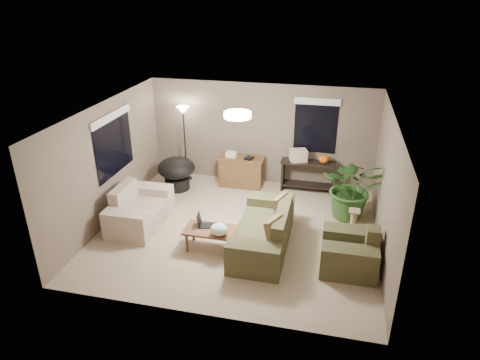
% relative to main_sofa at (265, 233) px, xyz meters
% --- Properties ---
extents(room_shell, '(5.50, 5.50, 5.50)m').
position_rel_main_sofa_xyz_m(room_shell, '(-0.63, 0.43, 0.96)').
color(room_shell, '#C1B18F').
rests_on(room_shell, ground).
extents(main_sofa, '(0.95, 2.20, 0.85)m').
position_rel_main_sofa_xyz_m(main_sofa, '(0.00, 0.00, 0.00)').
color(main_sofa, '#46452A').
rests_on(main_sofa, ground).
extents(throw_pillows, '(0.40, 1.40, 0.47)m').
position_rel_main_sofa_xyz_m(throw_pillows, '(0.26, 0.00, 0.36)').
color(throw_pillows, '#8C7251').
rests_on(throw_pillows, main_sofa).
extents(loveseat, '(0.90, 1.60, 0.85)m').
position_rel_main_sofa_xyz_m(loveseat, '(-2.71, 0.24, 0.00)').
color(loveseat, beige).
rests_on(loveseat, ground).
extents(armchair, '(0.95, 1.00, 0.85)m').
position_rel_main_sofa_xyz_m(armchair, '(1.57, -0.34, 0.00)').
color(armchair, brown).
rests_on(armchair, ground).
extents(coffee_table, '(1.00, 0.55, 0.42)m').
position_rel_main_sofa_xyz_m(coffee_table, '(-0.97, -0.31, 0.06)').
color(coffee_table, brown).
rests_on(coffee_table, ground).
extents(laptop, '(0.39, 0.28, 0.24)m').
position_rel_main_sofa_xyz_m(laptop, '(-1.14, -0.21, 0.19)').
color(laptop, black).
rests_on(laptop, coffee_table).
extents(plastic_bag, '(0.38, 0.36, 0.22)m').
position_rel_main_sofa_xyz_m(plastic_bag, '(-0.77, -0.46, 0.24)').
color(plastic_bag, white).
rests_on(plastic_bag, coffee_table).
extents(desk, '(1.10, 0.50, 0.75)m').
position_rel_main_sofa_xyz_m(desk, '(-1.04, 2.55, 0.08)').
color(desk, brown).
rests_on(desk, ground).
extents(desk_papers, '(0.69, 0.28, 0.12)m').
position_rel_main_sofa_xyz_m(desk_papers, '(-1.20, 2.54, 0.51)').
color(desk_papers, silver).
rests_on(desk_papers, desk).
extents(console_table, '(1.30, 0.40, 0.75)m').
position_rel_main_sofa_xyz_m(console_table, '(0.58, 2.64, 0.14)').
color(console_table, black).
rests_on(console_table, ground).
extents(pumpkin, '(0.30, 0.30, 0.20)m').
position_rel_main_sofa_xyz_m(pumpkin, '(0.93, 2.64, 0.56)').
color(pumpkin, orange).
rests_on(pumpkin, console_table).
extents(cardboard_box, '(0.45, 0.40, 0.28)m').
position_rel_main_sofa_xyz_m(cardboard_box, '(0.33, 2.64, 0.60)').
color(cardboard_box, beige).
rests_on(cardboard_box, console_table).
extents(papasan_chair, '(1.13, 1.13, 0.80)m').
position_rel_main_sofa_xyz_m(papasan_chair, '(-2.54, 2.02, 0.17)').
color(papasan_chair, black).
rests_on(papasan_chair, ground).
extents(floor_lamp, '(0.32, 0.32, 1.91)m').
position_rel_main_sofa_xyz_m(floor_lamp, '(-2.51, 2.62, 1.30)').
color(floor_lamp, black).
rests_on(floor_lamp, ground).
extents(ceiling_fixture, '(0.50, 0.50, 0.10)m').
position_rel_main_sofa_xyz_m(ceiling_fixture, '(-0.63, 0.43, 2.15)').
color(ceiling_fixture, white).
rests_on(ceiling_fixture, room_shell).
extents(houseplant, '(1.26, 1.40, 1.09)m').
position_rel_main_sofa_xyz_m(houseplant, '(1.59, 1.53, 0.25)').
color(houseplant, '#2D5923').
rests_on(houseplant, ground).
extents(cat_scratching_post, '(0.32, 0.32, 0.50)m').
position_rel_main_sofa_xyz_m(cat_scratching_post, '(1.65, 0.90, -0.08)').
color(cat_scratching_post, tan).
rests_on(cat_scratching_post, ground).
extents(window_left, '(0.05, 1.56, 1.33)m').
position_rel_main_sofa_xyz_m(window_left, '(-3.36, 0.73, 1.49)').
color(window_left, black).
rests_on(window_left, room_shell).
extents(window_back, '(1.06, 0.05, 1.33)m').
position_rel_main_sofa_xyz_m(window_back, '(0.67, 2.90, 1.49)').
color(window_back, black).
rests_on(window_back, room_shell).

